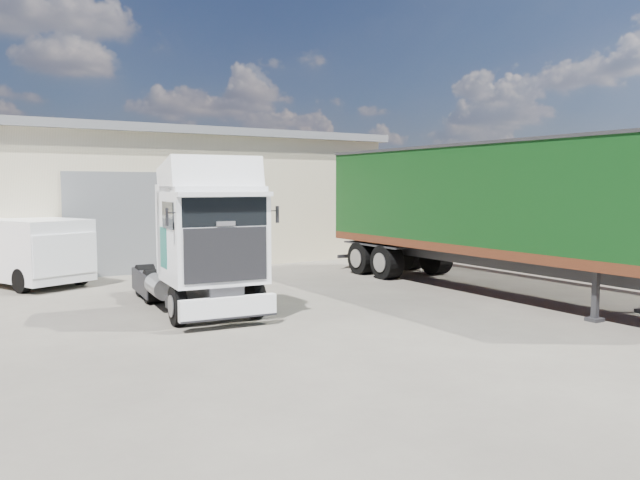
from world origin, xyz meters
TOP-DOWN VIEW (x-y plane):
  - ground at (0.00, 0.00)m, footprint 120.00×120.00m
  - brick_boundary_wall at (11.50, 6.00)m, footprint 0.35×26.00m
  - tractor_unit at (-2.00, 2.29)m, footprint 2.63×5.88m
  - box_trailer at (6.34, 0.95)m, footprint 2.84×12.98m
  - panel_van at (-5.22, 9.60)m, footprint 3.87×5.52m

SIDE VIEW (x-z plane):
  - ground at x=0.00m, z-range 0.00..0.00m
  - panel_van at x=-5.22m, z-range 0.04..2.13m
  - brick_boundary_wall at x=11.50m, z-range 0.00..2.50m
  - tractor_unit at x=-2.00m, z-range -0.30..3.50m
  - box_trailer at x=6.34m, z-range 0.47..4.78m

